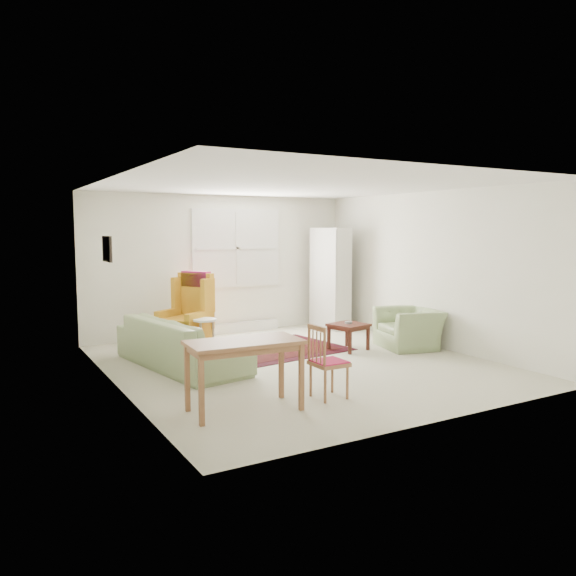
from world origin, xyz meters
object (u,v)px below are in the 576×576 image
armchair (409,324)px  coffee_table (348,337)px  sofa (181,333)px  desk_chair (329,361)px  wingback_chair (185,309)px  cabinet (331,278)px  desk (244,376)px  stool (205,334)px

armchair → coffee_table: bearing=-95.3°
sofa → desk_chair: size_ratio=2.76×
armchair → coffee_table: armchair is taller
wingback_chair → cabinet: bearing=61.8°
sofa → wingback_chair: bearing=-30.9°
desk → sofa: bearing=88.3°
armchair → cabinet: cabinet is taller
wingback_chair → armchair: bearing=26.4°
desk → wingback_chair: bearing=80.7°
stool → desk: bearing=-103.8°
armchair → desk: armchair is taller
sofa → desk_chair: (0.95, -2.23, -0.05)m
stool → desk: 3.11m
desk_chair → armchair: bearing=-58.6°
armchair → stool: size_ratio=1.92×
wingback_chair → coffee_table: bearing=21.3°
stool → desk_chair: size_ratio=0.60×
coffee_table → stool: size_ratio=1.04×
desk → armchair: bearing=23.1°
wingback_chair → coffee_table: size_ratio=2.32×
stool → cabinet: cabinet is taller
wingback_chair → stool: bearing=-11.1°
sofa → stool: sofa is taller
coffee_table → desk: 3.28m
sofa → armchair: size_ratio=2.40×
cabinet → desk: (-3.55, -3.66, -0.59)m
wingback_chair → cabinet: size_ratio=0.63×
desk_chair → wingback_chair: bearing=7.1°
armchair → cabinet: 2.18m
sofa → cabinet: 3.82m
wingback_chair → stool: 0.59m
sofa → cabinet: bearing=-76.4°
stool → cabinet: (2.81, 0.64, 0.71)m
desk → desk_chair: bearing=-3.4°
coffee_table → desk_chair: bearing=-130.8°
sofa → coffee_table: size_ratio=4.46×
cabinet → armchair: bearing=-95.0°
sofa → stool: bearing=-48.0°
stool → desk_chair: 3.09m
sofa → armchair: (3.58, -0.61, -0.09)m
coffee_table → stool: (-1.95, 1.14, 0.04)m
armchair → stool: armchair is taller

